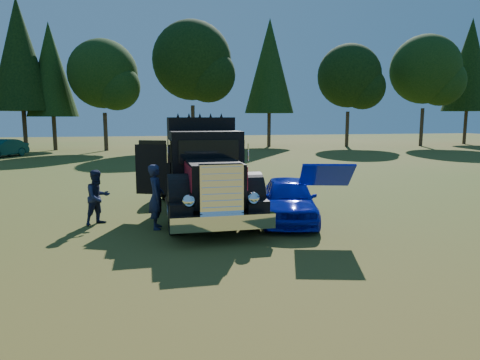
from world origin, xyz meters
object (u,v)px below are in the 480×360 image
spectator_far (98,197)px  distant_teal_car (2,148)px  spectator_near (156,197)px  diamond_t_truck (204,174)px  hotrod_coupe (289,199)px

spectator_far → distant_teal_car: size_ratio=0.38×
spectator_near → distant_teal_car: size_ratio=0.43×
diamond_t_truck → spectator_far: size_ratio=4.62×
hotrod_coupe → spectator_far: bearing=171.8°
diamond_t_truck → distant_teal_car: diamond_t_truck is taller
spectator_near → spectator_far: spectator_near is taller
diamond_t_truck → spectator_near: size_ratio=4.08×
spectator_near → distant_teal_car: (-11.00, 24.21, -0.21)m
diamond_t_truck → distant_teal_car: 25.99m
hotrod_coupe → distant_teal_car: hotrod_coupe is taller
spectator_near → diamond_t_truck: bearing=-43.9°
hotrod_coupe → spectator_near: 3.79m
spectator_near → spectator_far: 1.81m
spectator_far → distant_teal_car: spectator_far is taller
hotrod_coupe → spectator_far: hotrod_coupe is taller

